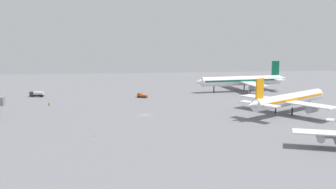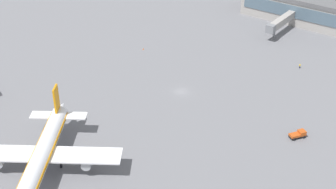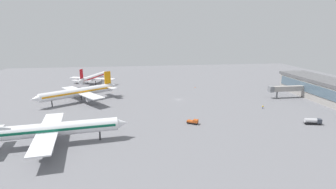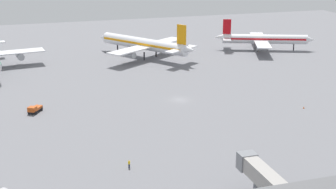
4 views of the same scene
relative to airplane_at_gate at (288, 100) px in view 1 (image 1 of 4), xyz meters
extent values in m
plane|color=slate|center=(-3.41, -51.86, -5.18)|extent=(288.00, 288.00, 0.00)
cylinder|color=white|center=(-0.30, 0.43, 0.00)|extent=(25.83, 34.73, 4.31)
cone|color=white|center=(-12.17, 17.64, 0.00)|extent=(5.82, 5.88, 4.10)
cone|color=white|center=(11.58, -16.78, 0.65)|extent=(5.90, 6.40, 3.45)
cube|color=orange|center=(-0.30, 0.43, 0.32)|extent=(25.01, 33.49, 0.78)
cube|color=white|center=(0.82, -1.18, -0.43)|extent=(34.23, 26.33, 0.39)
cylinder|color=#A5A8AD|center=(-7.77, -7.11, -1.94)|extent=(4.85, 5.54, 2.37)
cylinder|color=#A5A8AD|center=(9.40, 4.74, -1.94)|extent=(4.85, 5.54, 2.37)
cube|color=white|center=(9.73, -14.10, 0.43)|extent=(14.26, 11.36, 0.31)
cube|color=orange|center=(9.73, -14.10, 5.61)|extent=(2.52, 3.36, 6.90)
cylinder|color=black|center=(-8.09, 11.73, -3.67)|extent=(0.52, 0.52, 3.02)
cylinder|color=black|center=(-1.36, -4.11, -3.67)|extent=(0.52, 0.52, 3.02)
cylinder|color=black|center=(4.33, -0.19, -3.67)|extent=(0.52, 0.52, 3.02)
cylinder|color=#A5A8AD|center=(44.45, -9.14, -2.40)|extent=(4.82, 3.48, 2.04)
cylinder|color=white|center=(-55.38, -1.53, 0.12)|extent=(9.64, 40.38, 4.42)
cone|color=white|center=(-52.57, -22.74, 0.12)|extent=(4.74, 4.93, 4.19)
cone|color=white|center=(-58.18, 19.69, 0.79)|extent=(4.23, 5.93, 3.53)
cube|color=#0C593F|center=(-55.38, -1.53, 0.45)|extent=(9.51, 38.80, 0.79)
cube|color=white|center=(-55.64, 0.46, -0.32)|extent=(38.65, 11.36, 0.40)
cylinder|color=#A5A8AD|center=(-45.05, 1.86, -1.86)|extent=(3.09, 5.49, 2.43)
cylinder|color=#A5A8AD|center=(-66.23, -0.93, -1.86)|extent=(3.09, 5.49, 2.43)
cube|color=white|center=(-57.74, 16.38, 0.56)|extent=(15.59, 5.56, 0.32)
cube|color=#0C593F|center=(-57.74, 16.38, 5.86)|extent=(0.98, 3.88, 7.07)
cylinder|color=black|center=(-53.54, -15.45, -3.63)|extent=(0.53, 0.53, 3.09)
cylinder|color=black|center=(-52.29, 2.12, -3.63)|extent=(0.53, 0.53, 3.09)
cylinder|color=black|center=(-59.30, 1.20, -3.63)|extent=(0.53, 0.53, 3.09)
cube|color=black|center=(-42.29, -50.46, -4.63)|extent=(3.98, 4.73, 0.30)
cube|color=#BF4C19|center=(-43.00, -51.55, -3.88)|extent=(2.57, 2.54, 1.20)
cube|color=#3F596B|center=(-43.43, -52.23, -3.64)|extent=(1.39, 0.93, 0.67)
cube|color=#BF4C19|center=(-41.80, -49.70, -4.18)|extent=(3.01, 3.21, 0.60)
cylinder|color=black|center=(-42.33, -52.27, -4.78)|extent=(0.69, 0.84, 0.80)
cylinder|color=black|center=(-43.92, -51.24, -4.78)|extent=(0.69, 0.84, 0.80)
cylinder|color=black|center=(-40.66, -49.68, -4.78)|extent=(0.69, 0.84, 0.80)
cylinder|color=black|center=(-42.26, -48.65, -4.78)|extent=(0.69, 0.84, 0.80)
cube|color=black|center=(-49.89, -97.57, -4.63)|extent=(3.32, 6.57, 0.30)
cube|color=#333842|center=(-50.42, -99.76, -3.68)|extent=(2.27, 2.20, 1.60)
cube|color=#3F596B|center=(-50.61, -100.54, -3.36)|extent=(1.57, 0.45, 0.90)
cylinder|color=#B7B7BC|center=(-49.68, -96.70, -3.58)|extent=(2.80, 4.80, 1.80)
cylinder|color=black|center=(-49.48, -99.94, -4.78)|extent=(0.48, 0.85, 0.80)
cylinder|color=black|center=(-51.33, -99.49, -4.78)|extent=(0.48, 0.85, 0.80)
cylinder|color=black|center=(-48.45, -95.65, -4.78)|extent=(0.48, 0.85, 0.80)
cylinder|color=black|center=(-50.30, -95.20, -4.78)|extent=(0.48, 0.85, 0.80)
cylinder|color=#1E2338|center=(-26.19, -88.72, -4.75)|extent=(0.35, 0.35, 0.85)
cylinder|color=yellow|center=(-26.19, -88.72, -4.03)|extent=(0.41, 0.41, 0.60)
sphere|color=tan|center=(-26.19, -88.72, -3.62)|extent=(0.22, 0.22, 0.22)
cylinder|color=yellow|center=(-26.21, -88.96, -4.03)|extent=(0.10, 0.10, 0.54)
cylinder|color=yellow|center=(-26.17, -88.48, -4.03)|extent=(0.10, 0.10, 0.54)
cube|color=slate|center=(-7.96, -102.47, 0.02)|extent=(3.13, 2.41, 3.08)
cone|color=#EA590C|center=(25.49, -68.35, -4.88)|extent=(0.44, 0.44, 0.60)
camera|label=1|loc=(148.75, -61.11, 25.98)|focal=46.45mm
camera|label=2|loc=(-78.23, 54.68, 70.13)|focal=51.86mm
camera|label=3|loc=(-142.24, -25.83, 31.33)|focal=28.92mm
camera|label=4|loc=(-43.95, -171.91, 37.11)|focal=51.41mm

